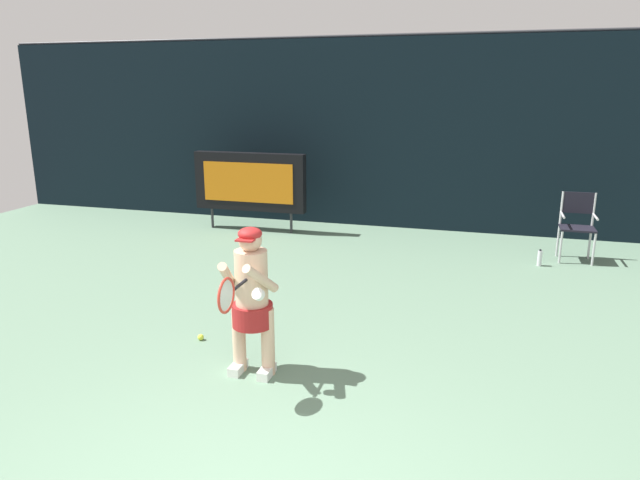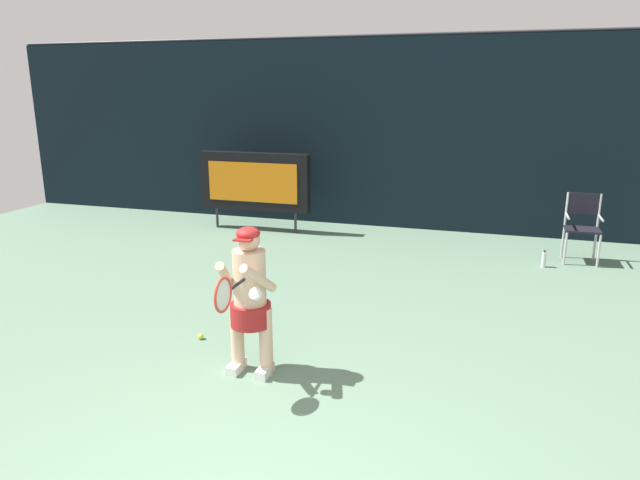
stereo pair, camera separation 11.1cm
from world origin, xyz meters
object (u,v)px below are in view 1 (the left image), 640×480
Objects in this scene: tennis_player at (252,296)px; tennis_ball_loose at (201,337)px; umpire_chair at (577,222)px; water_bottle at (540,258)px; tennis_racket at (227,295)px; scoreboard at (250,182)px.

tennis_player is 21.39× the size of tennis_ball_loose.
umpire_chair reaches higher than tennis_ball_loose.
tennis_player is at bearing -123.55° from water_bottle.
tennis_ball_loose is (-0.85, 0.52, -0.75)m from tennis_player.
tennis_racket is at bearing -120.49° from water_bottle.
umpire_chair is at bearing 45.55° from tennis_ball_loose.
tennis_racket is at bearing -50.87° from tennis_ball_loose.
tennis_racket is (-3.49, -5.48, 0.38)m from umpire_chair.
umpire_chair is at bearing 54.72° from tennis_player.
tennis_racket is (0.01, -0.54, 0.21)m from tennis_player.
umpire_chair is at bearing -3.87° from scoreboard.
scoreboard is 5.35m from water_bottle.
scoreboard is 8.30× the size of water_bottle.
tennis_racket reaches higher than water_bottle.
umpire_chair is 4.08× the size of water_bottle.
umpire_chair is at bearing 48.00° from tennis_racket.
scoreboard reaches higher than tennis_player.
tennis_player is (2.27, -5.34, -0.16)m from scoreboard.
scoreboard is 1.51× the size of tennis_player.
tennis_player is 0.58m from tennis_racket.
tennis_player is at bearing -31.46° from tennis_ball_loose.
scoreboard is 32.35× the size of tennis_ball_loose.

